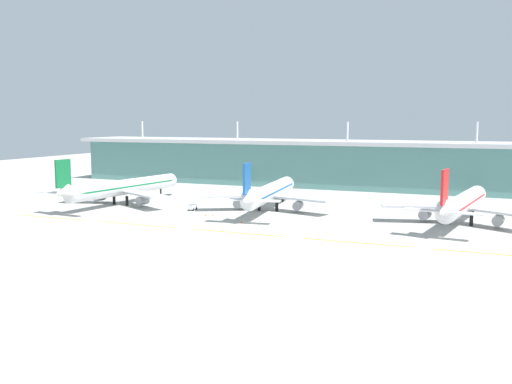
{
  "coord_description": "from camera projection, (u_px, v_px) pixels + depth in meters",
  "views": [
    {
      "loc": [
        64.71,
        -157.91,
        32.08
      ],
      "look_at": [
        -12.71,
        26.95,
        7.0
      ],
      "focal_mm": 40.62,
      "sensor_mm": 36.0,
      "label": 1
    }
  ],
  "objects": [
    {
      "name": "safety_cone_nose_front",
      "position": [
        242.0,
        222.0,
        181.04
      ],
      "size": [
        0.56,
        0.56,
        0.7
      ],
      "primitive_type": "cone",
      "color": "orange",
      "rests_on": "ground"
    },
    {
      "name": "taxiway_stripe_mid_east",
      "position": [
        355.0,
        242.0,
        152.04
      ],
      "size": [
        28.0,
        0.7,
        0.04
      ],
      "primitive_type": "cube",
      "color": "yellow",
      "rests_on": "ground"
    },
    {
      "name": "taxiway_stripe_mid_west",
      "position": [
        137.0,
        225.0,
        178.1
      ],
      "size": [
        28.0,
        0.7,
        0.04
      ],
      "primitive_type": "cube",
      "color": "yellow",
      "rests_on": "ground"
    },
    {
      "name": "taxiway_stripe_centre",
      "position": [
        237.0,
        233.0,
        165.07
      ],
      "size": [
        28.0,
        0.7,
        0.04
      ],
      "primitive_type": "cube",
      "color": "yellow",
      "rests_on": "ground"
    },
    {
      "name": "safety_cone_right_wingtip",
      "position": [
        206.0,
        215.0,
        194.5
      ],
      "size": [
        0.56,
        0.56,
        0.7
      ],
      "primitive_type": "cone",
      "color": "orange",
      "rests_on": "ground"
    },
    {
      "name": "taxiway_stripe_west",
      "position": [
        50.0,
        217.0,
        191.13
      ],
      "size": [
        28.0,
        0.7,
        0.04
      ],
      "primitive_type": "cube",
      "color": "yellow",
      "rests_on": "ground"
    },
    {
      "name": "airliner_far",
      "position": [
        462.0,
        204.0,
        177.96
      ],
      "size": [
        48.38,
        60.15,
        18.9
      ],
      "color": "white",
      "rests_on": "ground"
    },
    {
      "name": "terminal_building",
      "position": [
        350.0,
        164.0,
        274.18
      ],
      "size": [
        288.0,
        34.0,
        31.21
      ],
      "color": "slate",
      "rests_on": "ground"
    },
    {
      "name": "taxiway_stripe_east",
      "position": [
        494.0,
        254.0,
        139.0
      ],
      "size": [
        28.0,
        0.7,
        0.04
      ],
      "primitive_type": "cube",
      "color": "yellow",
      "rests_on": "ground"
    },
    {
      "name": "safety_cone_left_wingtip",
      "position": [
        213.0,
        214.0,
        194.93
      ],
      "size": [
        0.56,
        0.56,
        0.7
      ],
      "primitive_type": "cone",
      "color": "orange",
      "rests_on": "ground"
    },
    {
      "name": "ground_plane",
      "position": [
        260.0,
        227.0,
        173.31
      ],
      "size": [
        600.0,
        600.0,
        0.0
      ],
      "primitive_type": "plane",
      "color": "#A8A59E"
    },
    {
      "name": "baggage_cart",
      "position": [
        193.0,
        207.0,
        206.17
      ],
      "size": [
        2.07,
        3.65,
        2.48
      ],
      "color": "silver",
      "rests_on": "ground"
    },
    {
      "name": "airliner_middle",
      "position": [
        269.0,
        192.0,
        205.22
      ],
      "size": [
        48.43,
        64.71,
        18.9
      ],
      "color": "white",
      "rests_on": "ground"
    },
    {
      "name": "airliner_near",
      "position": [
        123.0,
        188.0,
        219.95
      ],
      "size": [
        48.52,
        67.59,
        18.9
      ],
      "color": "silver",
      "rests_on": "ground"
    }
  ]
}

